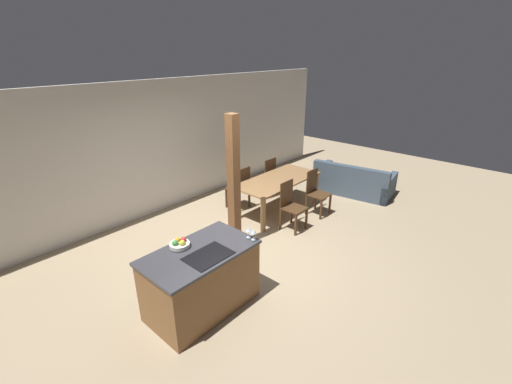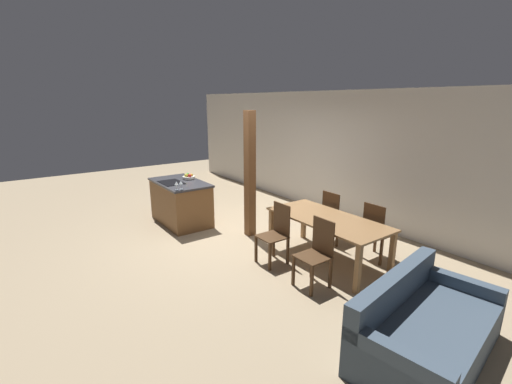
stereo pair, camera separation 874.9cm
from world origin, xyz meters
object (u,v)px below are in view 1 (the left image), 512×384
at_px(wine_glass_middle, 249,229).
at_px(dining_table, 278,183).
at_px(dining_chair_far_right, 266,177).
at_px(dining_chair_near_right, 316,191).
at_px(wine_glass_near, 254,232).
at_px(timber_post, 234,185).
at_px(dining_chair_far_left, 240,187).
at_px(couch, 353,182).
at_px(kitchen_island, 201,280).
at_px(dining_chair_near_left, 291,205).
at_px(fruit_bowl, 180,244).

relative_size(wine_glass_middle, dining_table, 0.08).
distance_m(wine_glass_middle, dining_chair_far_right, 3.52).
height_order(wine_glass_middle, dining_chair_near_right, wine_glass_middle).
bearing_deg(wine_glass_near, timber_post, 56.02).
relative_size(dining_table, dining_chair_far_left, 2.07).
distance_m(wine_glass_near, dining_chair_far_right, 3.57).
bearing_deg(couch, dining_chair_near_right, 78.90).
bearing_deg(timber_post, dining_chair_far_left, 40.58).
distance_m(kitchen_island, wine_glass_near, 0.93).
height_order(dining_chair_far_right, timber_post, timber_post).
bearing_deg(dining_chair_near_right, dining_chair_far_left, 123.23).
relative_size(dining_table, timber_post, 0.84).
bearing_deg(dining_chair_near_left, kitchen_island, -170.15).
xyz_separation_m(fruit_bowl, dining_chair_near_right, (3.56, 0.19, -0.44)).
distance_m(dining_chair_far_left, couch, 2.85).
bearing_deg(fruit_bowl, timber_post, 19.24).
xyz_separation_m(kitchen_island, dining_chair_near_left, (2.58, 0.45, 0.05)).
relative_size(kitchen_island, dining_chair_far_left, 1.53).
xyz_separation_m(wine_glass_near, dining_chair_near_left, (1.93, 0.79, -0.52)).
bearing_deg(kitchen_island, fruit_bowl, 112.70).
bearing_deg(couch, fruit_bowl, 82.94).
bearing_deg(wine_glass_middle, fruit_bowl, 146.10).
bearing_deg(wine_glass_near, wine_glass_middle, 90.00).
height_order(fruit_bowl, dining_table, fruit_bowl).
xyz_separation_m(fruit_bowl, dining_table, (3.13, 0.87, -0.30)).
bearing_deg(dining_chair_far_left, wine_glass_near, 47.76).
height_order(dining_chair_near_left, couch, dining_chair_near_left).
distance_m(fruit_bowl, dining_chair_near_left, 2.73).
bearing_deg(fruit_bowl, dining_chair_near_right, 3.12).
relative_size(dining_chair_far_left, dining_chair_far_right, 1.00).
height_order(dining_chair_near_left, dining_chair_near_right, same).
height_order(dining_chair_near_right, timber_post, timber_post).
bearing_deg(dining_table, kitchen_island, -159.67).
distance_m(couch, timber_post, 3.77).
bearing_deg(wine_glass_middle, dining_chair_far_left, 46.55).
height_order(fruit_bowl, dining_chair_near_right, fruit_bowl).
relative_size(dining_chair_near_left, dining_chair_near_right, 1.00).
bearing_deg(dining_chair_near_right, dining_chair_far_right, 90.00).
bearing_deg(fruit_bowl, wine_glass_middle, -33.90).
height_order(dining_chair_far_left, dining_chair_far_right, same).
bearing_deg(dining_chair_near_left, fruit_bowl, -175.86).
height_order(fruit_bowl, couch, fruit_bowl).
bearing_deg(dining_chair_far_right, dining_chair_near_left, 56.77).
height_order(dining_table, dining_chair_near_left, dining_chair_near_left).
relative_size(wine_glass_near, dining_chair_far_left, 0.17).
xyz_separation_m(dining_chair_far_left, timber_post, (-1.18, -1.01, 0.67)).
height_order(wine_glass_near, dining_chair_far_left, wine_glass_near).
bearing_deg(kitchen_island, dining_chair_far_left, 34.75).
height_order(kitchen_island, dining_chair_near_left, dining_chair_near_left).
relative_size(fruit_bowl, dining_chair_near_right, 0.28).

